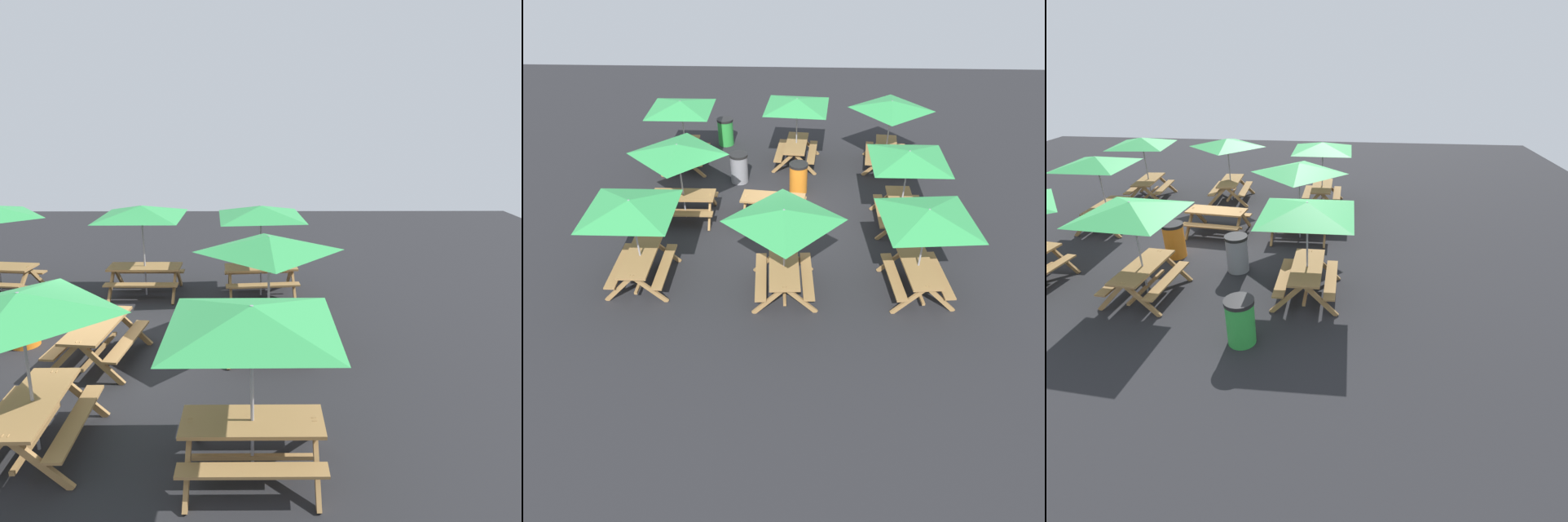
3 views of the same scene
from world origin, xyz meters
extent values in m
plane|color=#232326|center=(0.00, 0.00, 0.00)|extent=(29.44, 29.44, 0.00)
cube|color=olive|center=(3.27, 0.09, 0.74)|extent=(1.84, 0.80, 0.05)
cube|color=olive|center=(3.30, -0.46, 0.45)|extent=(1.81, 0.36, 0.04)
cube|color=olive|center=(3.24, 0.64, 0.45)|extent=(1.81, 0.36, 0.04)
cube|color=olive|center=(2.52, -0.32, 0.37)|extent=(0.11, 0.80, 0.81)
cube|color=olive|center=(2.47, 0.41, 0.37)|extent=(0.11, 0.80, 0.81)
cube|color=olive|center=(4.07, -0.23, 0.37)|extent=(0.11, 0.80, 0.81)
cube|color=olive|center=(4.03, 0.50, 0.37)|extent=(0.11, 0.80, 0.81)
cube|color=olive|center=(3.27, 0.09, 0.22)|extent=(1.56, 0.16, 0.06)
cylinder|color=gray|center=(3.27, 0.09, 1.15)|extent=(0.04, 0.04, 2.30)
pyramid|color=green|center=(3.27, 0.09, 2.16)|extent=(2.11, 2.11, 0.28)
cube|color=olive|center=(-3.22, -3.48, 0.74)|extent=(1.80, 0.70, 0.05)
cube|color=olive|center=(-3.22, -4.03, 0.45)|extent=(1.80, 0.26, 0.04)
cube|color=olive|center=(-3.22, -2.93, 0.45)|extent=(1.80, 0.26, 0.04)
cube|color=olive|center=(-4.00, -3.84, 0.37)|extent=(0.06, 0.80, 0.81)
cube|color=olive|center=(-4.00, -3.11, 0.37)|extent=(0.06, 0.80, 0.81)
cube|color=olive|center=(-2.44, -3.84, 0.37)|extent=(0.06, 0.80, 0.81)
cube|color=olive|center=(-2.44, -3.11, 0.37)|extent=(0.06, 0.80, 0.81)
cube|color=olive|center=(-3.22, -3.48, 0.22)|extent=(1.56, 0.07, 0.06)
cylinder|color=gray|center=(-3.22, -3.48, 1.15)|extent=(0.04, 0.04, 2.30)
pyramid|color=green|center=(-3.22, -3.48, 2.16)|extent=(2.83, 2.83, 0.28)
cube|color=olive|center=(3.14, 3.25, 0.74)|extent=(1.86, 0.86, 0.05)
cube|color=olive|center=(3.19, 2.70, 0.45)|extent=(1.82, 0.42, 0.04)
cube|color=olive|center=(3.09, 3.80, 0.45)|extent=(1.82, 0.42, 0.04)
cube|color=olive|center=(2.40, 2.82, 0.37)|extent=(0.13, 0.80, 0.81)
cube|color=olive|center=(2.33, 3.54, 0.37)|extent=(0.13, 0.80, 0.81)
cube|color=olive|center=(3.95, 2.96, 0.37)|extent=(0.13, 0.80, 0.81)
cube|color=olive|center=(3.89, 3.68, 0.37)|extent=(0.13, 0.80, 0.81)
cube|color=olive|center=(3.14, 3.25, 0.22)|extent=(1.56, 0.21, 0.06)
cylinder|color=gray|center=(3.14, 3.25, 1.15)|extent=(0.04, 0.04, 2.30)
pyramid|color=green|center=(3.14, 3.25, 2.16)|extent=(2.82, 2.82, 0.28)
cube|color=olive|center=(0.23, 3.29, 0.74)|extent=(1.80, 0.70, 0.05)
cube|color=olive|center=(0.23, 2.74, 0.45)|extent=(1.80, 0.26, 0.04)
cube|color=olive|center=(0.23, 3.84, 0.45)|extent=(1.80, 0.26, 0.04)
cube|color=olive|center=(-0.55, 2.93, 0.37)|extent=(0.06, 0.80, 0.81)
cube|color=olive|center=(-0.55, 3.66, 0.37)|extent=(0.06, 0.80, 0.81)
cube|color=olive|center=(1.01, 2.93, 0.37)|extent=(0.06, 0.80, 0.81)
cube|color=olive|center=(1.01, 3.66, 0.37)|extent=(0.06, 0.80, 0.81)
cube|color=olive|center=(0.23, 3.29, 0.22)|extent=(1.56, 0.07, 0.06)
cylinder|color=gray|center=(0.23, 3.29, 1.15)|extent=(0.04, 0.04, 2.30)
pyramid|color=green|center=(0.23, 3.29, 2.16)|extent=(2.83, 2.83, 0.28)
cube|color=olive|center=(-2.74, 2.88, 0.37)|extent=(0.15, 0.80, 0.81)
cube|color=olive|center=(0.12, -0.34, 0.74)|extent=(0.88, 1.86, 0.05)
cube|color=olive|center=(0.67, -0.39, 0.45)|extent=(0.45, 1.82, 0.04)
cube|color=olive|center=(-0.43, -0.28, 0.45)|extent=(0.45, 1.82, 0.04)
cube|color=olive|center=(0.40, -1.15, 0.37)|extent=(0.80, 0.14, 0.81)
cube|color=olive|center=(-0.32, -1.07, 0.37)|extent=(0.80, 0.14, 0.81)
cube|color=olive|center=(0.57, 0.40, 0.37)|extent=(0.80, 0.14, 0.81)
cube|color=olive|center=(-0.16, 0.48, 0.37)|extent=(0.80, 0.14, 0.81)
cube|color=olive|center=(0.12, -0.34, 0.22)|extent=(0.23, 1.56, 0.06)
cube|color=olive|center=(2.99, -3.39, 0.74)|extent=(1.80, 0.71, 0.05)
cube|color=olive|center=(2.99, -3.94, 0.45)|extent=(1.80, 0.27, 0.04)
cube|color=olive|center=(2.99, -2.84, 0.45)|extent=(1.80, 0.27, 0.04)
cube|color=olive|center=(2.21, -3.76, 0.37)|extent=(0.06, 0.80, 0.81)
cube|color=olive|center=(2.21, -3.03, 0.37)|extent=(0.06, 0.80, 0.81)
cube|color=olive|center=(3.77, -3.76, 0.37)|extent=(0.06, 0.80, 0.81)
cube|color=olive|center=(3.77, -3.03, 0.37)|extent=(0.06, 0.80, 0.81)
cube|color=olive|center=(2.99, -3.39, 0.22)|extent=(1.56, 0.08, 0.06)
cylinder|color=gray|center=(2.99, -3.39, 1.15)|extent=(0.04, 0.04, 2.30)
pyramid|color=green|center=(2.99, -3.39, 2.16)|extent=(2.83, 2.83, 0.28)
cube|color=olive|center=(-3.58, 0.27, 0.74)|extent=(1.85, 0.84, 0.05)
cube|color=olive|center=(-3.63, -0.28, 0.45)|extent=(1.82, 0.41, 0.04)
cube|color=olive|center=(-3.54, 0.82, 0.45)|extent=(1.82, 0.41, 0.04)
cube|color=olive|center=(-4.39, -0.03, 0.37)|extent=(0.13, 0.80, 0.81)
cube|color=olive|center=(-4.33, 0.70, 0.37)|extent=(0.13, 0.80, 0.81)
cube|color=olive|center=(-2.84, -0.16, 0.37)|extent=(0.13, 0.80, 0.81)
cube|color=olive|center=(-2.78, 0.57, 0.37)|extent=(0.13, 0.80, 0.81)
cube|color=olive|center=(-3.58, 0.27, 0.22)|extent=(1.56, 0.20, 0.06)
cylinder|color=gray|center=(-3.58, 0.27, 1.15)|extent=(0.04, 0.04, 2.30)
pyramid|color=green|center=(-3.58, 0.27, 2.16)|extent=(2.82, 2.82, 0.28)
cube|color=olive|center=(0.04, -2.92, 0.74)|extent=(0.72, 1.81, 0.05)
cube|color=olive|center=(0.59, -2.92, 0.45)|extent=(0.28, 1.80, 0.04)
cube|color=olive|center=(-0.51, -2.93, 0.45)|extent=(0.28, 1.80, 0.04)
cube|color=olive|center=(0.41, -3.70, 0.37)|extent=(0.80, 0.07, 0.81)
cube|color=olive|center=(-0.32, -3.70, 0.37)|extent=(0.80, 0.07, 0.81)
cube|color=olive|center=(0.40, -2.14, 0.37)|extent=(0.80, 0.07, 0.81)
cube|color=olive|center=(-0.33, -2.14, 0.37)|extent=(0.80, 0.07, 0.81)
cube|color=olive|center=(0.04, -2.92, 0.22)|extent=(0.08, 1.56, 0.06)
cylinder|color=gray|center=(0.04, -2.92, 1.15)|extent=(0.04, 0.04, 2.30)
pyramid|color=green|center=(0.04, -2.92, 2.16)|extent=(2.02, 2.02, 0.28)
cylinder|color=orange|center=(-1.57, 0.37, 0.45)|extent=(0.56, 0.56, 0.90)
cylinder|color=black|center=(-1.57, 0.37, 0.94)|extent=(0.59, 0.59, 0.08)
cylinder|color=gray|center=(-2.20, -1.56, 0.45)|extent=(0.56, 0.56, 0.90)
cylinder|color=black|center=(-2.20, -1.56, 0.94)|extent=(0.59, 0.59, 0.08)
cylinder|color=green|center=(-5.07, -2.37, 0.45)|extent=(0.56, 0.56, 0.90)
cylinder|color=black|center=(-5.07, -2.37, 0.94)|extent=(0.59, 0.59, 0.08)
camera|label=1|loc=(3.06, -8.95, 4.47)|focal=35.00mm
camera|label=2|loc=(12.68, 0.42, 8.08)|focal=35.00mm
camera|label=3|loc=(-11.33, -4.30, 5.16)|focal=28.00mm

